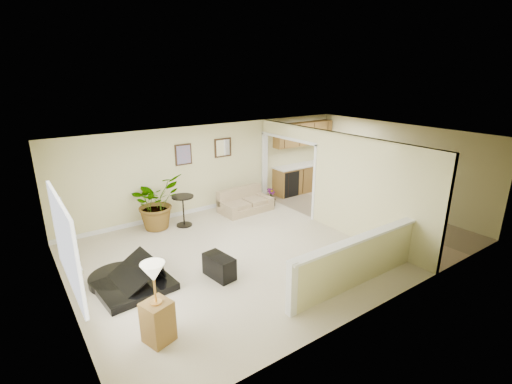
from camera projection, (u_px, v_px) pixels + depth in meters
floor at (277, 243)px, 8.89m from camera, size 9.00×9.00×0.00m
back_wall at (214, 167)px, 10.83m from camera, size 9.00×0.04×2.50m
front_wall at (389, 240)px, 6.16m from camera, size 9.00×0.04×2.50m
left_wall at (61, 243)px, 6.04m from camera, size 0.04×6.00×2.50m
right_wall at (397, 166)px, 10.96m from camera, size 0.04×6.00×2.50m
ceiling at (279, 139)px, 8.11m from camera, size 9.00×6.00×0.04m
kitchen_vinyl at (363, 215)px, 10.61m from camera, size 2.70×6.00×0.01m
interior_partition at (326, 180)px, 9.69m from camera, size 0.18×5.99×2.50m
pony_half_wall at (356, 261)px, 6.98m from camera, size 3.42×0.22×1.00m
left_window at (65, 243)px, 5.60m from camera, size 0.05×2.15×1.45m
wall_art_left at (183, 155)px, 10.14m from camera, size 0.48×0.04×0.58m
wall_mirror at (223, 148)px, 10.80m from camera, size 0.55×0.04×0.55m
kitchen_cabinets at (302, 166)px, 12.48m from camera, size 2.36×0.65×2.33m
piano at (129, 263)px, 6.93m from camera, size 1.60×1.66×1.23m
piano_bench at (219, 266)px, 7.36m from camera, size 0.44×0.73×0.46m
loveseat at (245, 200)px, 10.86m from camera, size 1.52×0.89×0.85m
accent_table at (183, 207)px, 9.73m from camera, size 0.57×0.57×0.83m
palm_plant at (156, 203)px, 9.56m from camera, size 1.62×1.53×1.42m
small_plant at (271, 198)px, 11.28m from camera, size 0.36×0.36×0.55m
lamp_stand at (157, 309)px, 5.50m from camera, size 0.49×0.49×1.32m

